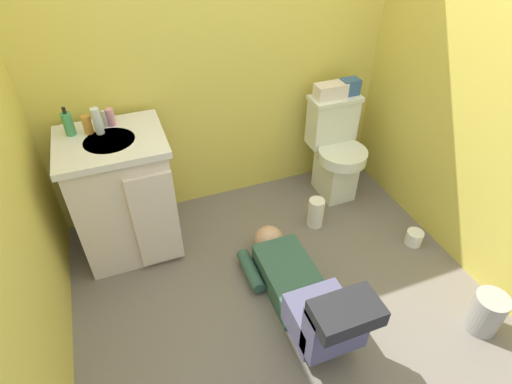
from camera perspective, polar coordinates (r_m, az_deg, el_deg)
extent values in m
cube|color=#6D655D|center=(2.58, 2.63, -12.95)|extent=(2.83, 2.94, 0.04)
cube|color=#DAC850|center=(2.68, -5.59, 21.11)|extent=(2.49, 0.08, 2.40)
cube|color=#DAC850|center=(2.51, 30.84, 14.81)|extent=(0.08, 1.94, 2.40)
cube|color=silver|center=(3.14, 10.96, 2.72)|extent=(0.22, 0.30, 0.38)
cylinder|color=silver|center=(3.00, 11.96, 5.02)|extent=(0.35, 0.35, 0.08)
cube|color=silver|center=(3.05, 10.57, 9.56)|extent=(0.34, 0.17, 0.34)
cube|color=silver|center=(2.96, 11.00, 12.68)|extent=(0.36, 0.19, 0.03)
cube|color=beige|center=(2.66, -17.87, -0.84)|extent=(0.56, 0.48, 0.78)
cube|color=silver|center=(2.43, -19.74, 6.63)|extent=(0.60, 0.52, 0.04)
cylinder|color=silver|center=(2.42, -19.68, 6.30)|extent=(0.28, 0.28, 0.05)
cube|color=beige|center=(2.47, -13.71, -3.95)|extent=(0.26, 0.03, 0.66)
cylinder|color=silver|center=(2.52, -20.37, 9.52)|extent=(0.02, 0.02, 0.10)
cube|color=#33594C|center=(2.49, 4.74, -11.91)|extent=(0.29, 0.52, 0.17)
sphere|color=tan|center=(2.68, 1.81, -6.70)|extent=(0.19, 0.19, 0.19)
cube|color=#4D4C70|center=(2.23, 8.89, -16.98)|extent=(0.31, 0.28, 0.20)
cube|color=#4D4C70|center=(2.07, 11.12, -18.02)|extent=(0.31, 0.12, 0.32)
cube|color=black|center=(1.90, 12.47, -16.13)|extent=(0.31, 0.19, 0.09)
cylinder|color=#33594C|center=(2.55, -0.76, -10.88)|extent=(0.08, 0.30, 0.08)
cube|color=silver|center=(2.91, 10.36, 13.72)|extent=(0.22, 0.11, 0.10)
cube|color=#33598C|center=(2.99, 12.96, 14.12)|extent=(0.12, 0.09, 0.11)
cylinder|color=#3F9356|center=(2.51, -24.68, 8.59)|extent=(0.06, 0.06, 0.13)
cylinder|color=black|center=(2.47, -25.19, 10.24)|extent=(0.02, 0.02, 0.04)
cylinder|color=#C58532|center=(2.49, -22.45, 8.68)|extent=(0.05, 0.05, 0.11)
cylinder|color=silver|center=(2.45, -21.24, 9.19)|extent=(0.05, 0.05, 0.15)
cylinder|color=pink|center=(2.53, -19.60, 9.80)|extent=(0.04, 0.04, 0.10)
cylinder|color=#9A9690|center=(2.60, 29.40, -14.42)|extent=(0.18, 0.18, 0.25)
cylinder|color=white|center=(2.88, 8.32, -2.86)|extent=(0.11, 0.11, 0.22)
cylinder|color=white|center=(2.95, 21.17, -5.95)|extent=(0.11, 0.11, 0.10)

